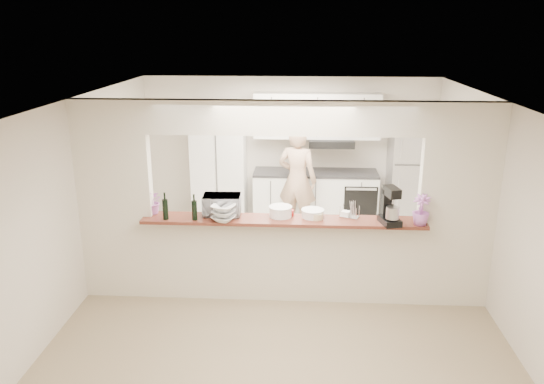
# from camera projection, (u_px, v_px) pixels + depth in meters

# --- Properties ---
(floor) EXTENTS (6.00, 6.00, 0.00)m
(floor) POSITION_uv_depth(u_px,v_px,m) (283.00, 298.00, 6.73)
(floor) COLOR gray
(floor) RESTS_ON ground
(tile_overlay) EXTENTS (5.00, 2.90, 0.01)m
(tile_overlay) POSITION_uv_depth(u_px,v_px,m) (287.00, 249.00, 8.21)
(tile_overlay) COLOR beige
(tile_overlay) RESTS_ON floor
(partition) EXTENTS (5.00, 0.15, 2.50)m
(partition) POSITION_uv_depth(u_px,v_px,m) (283.00, 186.00, 6.29)
(partition) COLOR silver
(partition) RESTS_ON floor
(bar_counter) EXTENTS (3.40, 0.38, 1.09)m
(bar_counter) POSITION_uv_depth(u_px,v_px,m) (283.00, 256.00, 6.56)
(bar_counter) COLOR silver
(bar_counter) RESTS_ON floor
(kitchen_cabinets) EXTENTS (3.15, 0.62, 2.25)m
(kitchen_cabinets) POSITION_uv_depth(u_px,v_px,m) (278.00, 169.00, 9.05)
(kitchen_cabinets) COLOR silver
(kitchen_cabinets) RESTS_ON floor
(refrigerator) EXTENTS (0.75, 0.70, 1.70)m
(refrigerator) POSITION_uv_depth(u_px,v_px,m) (411.00, 179.00, 8.89)
(refrigerator) COLOR #B0B0B6
(refrigerator) RESTS_ON floor
(flower_left) EXTENTS (0.31, 0.27, 0.30)m
(flower_left) POSITION_uv_depth(u_px,v_px,m) (153.00, 202.00, 6.50)
(flower_left) COLOR #C769B9
(flower_left) RESTS_ON bar_counter
(wine_bottle_a) EXTENTS (0.06, 0.06, 0.32)m
(wine_bottle_a) POSITION_uv_depth(u_px,v_px,m) (194.00, 210.00, 6.29)
(wine_bottle_a) COLOR black
(wine_bottle_a) RESTS_ON bar_counter
(wine_bottle_b) EXTENTS (0.07, 0.07, 0.34)m
(wine_bottle_b) POSITION_uv_depth(u_px,v_px,m) (165.00, 209.00, 6.30)
(wine_bottle_b) COLOR black
(wine_bottle_b) RESTS_ON bar_counter
(toaster_oven) EXTENTS (0.46, 0.33, 0.25)m
(toaster_oven) POSITION_uv_depth(u_px,v_px,m) (222.00, 205.00, 6.46)
(toaster_oven) COLOR #BBBBC1
(toaster_oven) RESTS_ON bar_counter
(serving_bowls) EXTENTS (0.35, 0.35, 0.20)m
(serving_bowls) POSITION_uv_depth(u_px,v_px,m) (224.00, 213.00, 6.25)
(serving_bowls) COLOR white
(serving_bowls) RESTS_ON bar_counter
(plate_stack_a) EXTENTS (0.28, 0.28, 0.13)m
(plate_stack_a) POSITION_uv_depth(u_px,v_px,m) (280.00, 211.00, 6.42)
(plate_stack_a) COLOR white
(plate_stack_a) RESTS_ON bar_counter
(plate_stack_b) EXTENTS (0.28, 0.28, 0.10)m
(plate_stack_b) POSITION_uv_depth(u_px,v_px,m) (313.00, 213.00, 6.40)
(plate_stack_b) COLOR white
(plate_stack_b) RESTS_ON bar_counter
(red_bowl) EXTENTS (0.14, 0.14, 0.07)m
(red_bowl) POSITION_uv_depth(u_px,v_px,m) (288.00, 213.00, 6.47)
(red_bowl) COLOR maroon
(red_bowl) RESTS_ON bar_counter
(tan_bowl) EXTENTS (0.16, 0.16, 0.08)m
(tan_bowl) POSITION_uv_depth(u_px,v_px,m) (316.00, 216.00, 6.34)
(tan_bowl) COLOR beige
(tan_bowl) RESTS_ON bar_counter
(utensil_caddy) EXTENTS (0.26, 0.21, 0.21)m
(utensil_caddy) POSITION_uv_depth(u_px,v_px,m) (350.00, 210.00, 6.38)
(utensil_caddy) COLOR silver
(utensil_caddy) RESTS_ON bar_counter
(stand_mixer) EXTENTS (0.26, 0.34, 0.45)m
(stand_mixer) POSITION_uv_depth(u_px,v_px,m) (390.00, 207.00, 6.15)
(stand_mixer) COLOR black
(stand_mixer) RESTS_ON bar_counter
(flower_right) EXTENTS (0.27, 0.27, 0.36)m
(flower_right) POSITION_uv_depth(u_px,v_px,m) (421.00, 210.00, 6.12)
(flower_right) COLOR #CB6DC8
(flower_right) RESTS_ON bar_counter
(person) EXTENTS (0.75, 0.62, 1.79)m
(person) POSITION_uv_depth(u_px,v_px,m) (297.00, 180.00, 8.65)
(person) COLOR tan
(person) RESTS_ON floor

